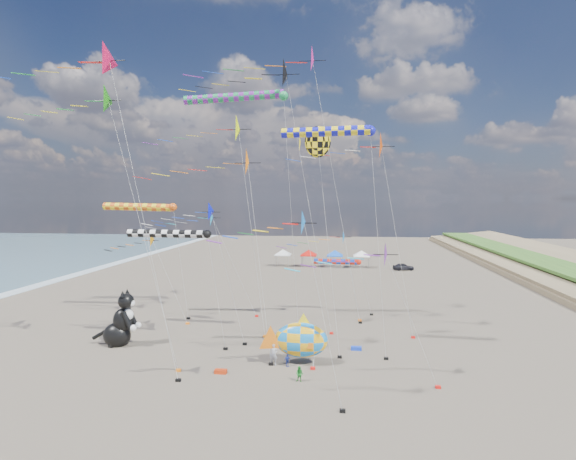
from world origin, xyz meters
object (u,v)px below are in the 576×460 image
(cat_inflatable, at_px, (120,318))
(person_adult, at_px, (274,354))
(child_green, at_px, (300,374))
(child_blue, at_px, (287,360))
(parked_car, at_px, (403,267))
(fish_inflatable, at_px, (300,340))

(cat_inflatable, height_order, person_adult, cat_inflatable)
(child_green, bearing_deg, child_blue, 129.91)
(child_blue, relative_size, parked_car, 0.26)
(cat_inflatable, distance_m, parked_car, 55.56)
(fish_inflatable, distance_m, child_green, 3.72)
(fish_inflatable, relative_size, person_adult, 3.29)
(child_blue, bearing_deg, child_green, -103.40)
(child_green, relative_size, parked_car, 0.30)
(fish_inflatable, distance_m, parked_car, 50.90)
(fish_inflatable, bearing_deg, child_green, -85.57)
(child_green, xyz_separation_m, parked_car, (14.02, 52.27, 0.08))
(child_green, bearing_deg, fish_inflatable, 110.64)
(fish_inflatable, bearing_deg, parked_car, 73.70)
(fish_inflatable, xyz_separation_m, person_adult, (-2.08, -0.45, -1.11))
(child_blue, xyz_separation_m, parked_car, (15.25, 49.46, 0.15))
(cat_inflatable, relative_size, child_green, 4.46)
(child_blue, bearing_deg, person_adult, 134.37)
(fish_inflatable, height_order, child_green, fish_inflatable)
(cat_inflatable, distance_m, person_adult, 14.71)
(cat_inflatable, xyz_separation_m, child_blue, (15.41, -3.17, -2.03))
(child_blue, distance_m, parked_car, 51.75)
(person_adult, height_order, parked_car, person_adult)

